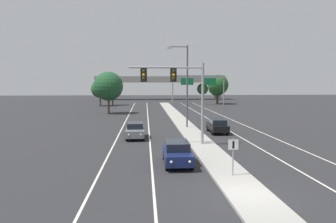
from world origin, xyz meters
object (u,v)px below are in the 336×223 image
(overhead_signal_mast, at_px, (180,87))
(tree_far_left_a, at_px, (100,89))
(tree_far_left_c, at_px, (113,90))
(tree_far_right_b, at_px, (203,89))
(car_oncoming_navy, at_px, (177,153))
(car_receding_black, at_px, (217,126))
(street_lamp_median, at_px, (185,81))
(tree_far_right_a, at_px, (218,85))
(car_oncoming_grey, at_px, (135,130))
(tree_far_left_b, at_px, (108,86))
(median_sign_post, at_px, (233,151))
(highway_sign_gantry, at_px, (198,80))
(tree_far_right_c, at_px, (217,87))

(overhead_signal_mast, bearing_deg, tree_far_left_a, 105.35)
(tree_far_left_c, xyz_separation_m, tree_far_right_b, (27.14, 25.86, -0.30))
(tree_far_left_a, relative_size, tree_far_left_c, 1.09)
(car_oncoming_navy, bearing_deg, car_receding_black, 66.60)
(street_lamp_median, bearing_deg, tree_far_right_a, 72.34)
(tree_far_left_a, bearing_deg, car_oncoming_grey, -78.05)
(overhead_signal_mast, relative_size, tree_far_left_a, 1.13)
(tree_far_left_b, xyz_separation_m, tree_far_right_b, (25.68, 47.77, -1.47))
(median_sign_post, height_order, car_oncoming_navy, median_sign_post)
(highway_sign_gantry, relative_size, tree_far_left_a, 2.09)
(highway_sign_gantry, bearing_deg, tree_far_right_c, 38.01)
(tree_far_left_a, bearing_deg, car_receding_black, -66.54)
(median_sign_post, bearing_deg, tree_far_right_b, 81.07)
(car_oncoming_grey, bearing_deg, median_sign_post, -66.48)
(car_oncoming_grey, relative_size, tree_far_left_c, 0.77)
(overhead_signal_mast, bearing_deg, tree_far_right_c, 74.21)
(car_oncoming_navy, relative_size, tree_far_right_c, 0.65)
(street_lamp_median, relative_size, tree_far_right_c, 1.46)
(overhead_signal_mast, xyz_separation_m, tree_far_right_c, (16.04, 56.69, -0.82))
(highway_sign_gantry, distance_m, tree_far_left_b, 29.32)
(car_receding_black, height_order, tree_far_right_c, tree_far_right_c)
(tree_far_left_b, bearing_deg, car_oncoming_grey, -78.08)
(car_receding_black, xyz_separation_m, highway_sign_gantry, (5.26, 45.17, 5.34))
(median_sign_post, bearing_deg, car_oncoming_grey, 113.52)
(street_lamp_median, relative_size, tree_far_right_b, 1.86)
(overhead_signal_mast, relative_size, tree_far_left_c, 1.24)
(median_sign_post, distance_m, tree_far_left_a, 62.60)
(median_sign_post, height_order, tree_far_left_b, tree_far_left_b)
(overhead_signal_mast, xyz_separation_m, tree_far_left_b, (-9.66, 30.72, -0.31))
(car_receding_black, relative_size, tree_far_right_c, 0.66)
(highway_sign_gantry, xyz_separation_m, tree_far_left_c, (-21.39, 0.44, -2.36))
(car_oncoming_grey, height_order, tree_far_right_b, tree_far_right_b)
(overhead_signal_mast, distance_m, tree_far_right_a, 57.68)
(tree_far_right_b, bearing_deg, tree_far_right_c, -89.95)
(tree_far_right_a, bearing_deg, tree_far_right_b, 89.98)
(overhead_signal_mast, height_order, car_oncoming_grey, overhead_signal_mast)
(tree_far_right_b, bearing_deg, street_lamp_median, -101.84)
(median_sign_post, relative_size, highway_sign_gantry, 0.17)
(car_oncoming_navy, relative_size, car_receding_black, 0.99)
(overhead_signal_mast, bearing_deg, car_oncoming_navy, -97.52)
(tree_far_right_c, xyz_separation_m, tree_far_left_b, (-25.70, -25.97, 0.51))
(tree_far_left_c, height_order, tree_far_right_a, tree_far_right_a)
(highway_sign_gantry, bearing_deg, car_oncoming_navy, -100.73)
(car_oncoming_navy, bearing_deg, car_oncoming_grey, 106.51)
(highway_sign_gantry, distance_m, tree_far_right_c, 7.51)
(car_oncoming_grey, distance_m, tree_far_right_a, 55.17)
(median_sign_post, height_order, tree_far_right_c, tree_far_right_c)
(median_sign_post, xyz_separation_m, tree_far_right_c, (13.93, 66.67, 2.88))
(highway_sign_gantry, xyz_separation_m, tree_far_left_a, (-24.13, -1.69, -2.02))
(car_oncoming_grey, bearing_deg, tree_far_right_b, 74.87)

